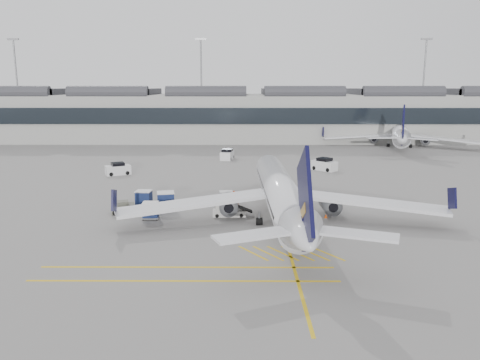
{
  "coord_description": "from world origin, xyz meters",
  "views": [
    {
      "loc": [
        6.13,
        -43.0,
        13.48
      ],
      "look_at": [
        5.89,
        3.11,
        4.0
      ],
      "focal_mm": 35.0,
      "sensor_mm": 36.0,
      "label": 1
    }
  ],
  "objects_px": {
    "ramp_agent_a": "(234,198)",
    "belt_loader": "(228,211)",
    "pushback_tug": "(123,208)",
    "baggage_cart_a": "(226,198)",
    "ramp_agent_b": "(236,202)",
    "airliner_main": "(281,193)"
  },
  "relations": [
    {
      "from": "belt_loader",
      "to": "ramp_agent_b",
      "type": "height_order",
      "value": "belt_loader"
    },
    {
      "from": "baggage_cart_a",
      "to": "ramp_agent_a",
      "type": "height_order",
      "value": "baggage_cart_a"
    },
    {
      "from": "ramp_agent_a",
      "to": "ramp_agent_b",
      "type": "height_order",
      "value": "ramp_agent_a"
    },
    {
      "from": "airliner_main",
      "to": "ramp_agent_b",
      "type": "bearing_deg",
      "value": 134.0
    },
    {
      "from": "baggage_cart_a",
      "to": "belt_loader",
      "type": "bearing_deg",
      "value": -90.38
    },
    {
      "from": "baggage_cart_a",
      "to": "ramp_agent_b",
      "type": "xyz_separation_m",
      "value": [
        1.15,
        -1.25,
        -0.1
      ]
    },
    {
      "from": "belt_loader",
      "to": "ramp_agent_a",
      "type": "height_order",
      "value": "belt_loader"
    },
    {
      "from": "belt_loader",
      "to": "ramp_agent_b",
      "type": "distance_m",
      "value": 3.05
    },
    {
      "from": "airliner_main",
      "to": "baggage_cart_a",
      "type": "relative_size",
      "value": 21.2
    },
    {
      "from": "baggage_cart_a",
      "to": "ramp_agent_b",
      "type": "distance_m",
      "value": 1.7
    },
    {
      "from": "pushback_tug",
      "to": "ramp_agent_b",
      "type": "bearing_deg",
      "value": -6.78
    },
    {
      "from": "pushback_tug",
      "to": "ramp_agent_a",
      "type": "bearing_deg",
      "value": 0.79
    },
    {
      "from": "airliner_main",
      "to": "ramp_agent_a",
      "type": "relative_size",
      "value": 21.85
    },
    {
      "from": "ramp_agent_a",
      "to": "pushback_tug",
      "type": "xyz_separation_m",
      "value": [
        -11.78,
        -3.58,
        -0.22
      ]
    },
    {
      "from": "airliner_main",
      "to": "baggage_cart_a",
      "type": "xyz_separation_m",
      "value": [
        -5.68,
        5.67,
        -1.9
      ]
    },
    {
      "from": "airliner_main",
      "to": "ramp_agent_b",
      "type": "distance_m",
      "value": 6.64
    },
    {
      "from": "airliner_main",
      "to": "pushback_tug",
      "type": "bearing_deg",
      "value": 169.81
    },
    {
      "from": "airliner_main",
      "to": "belt_loader",
      "type": "bearing_deg",
      "value": 162.66
    },
    {
      "from": "airliner_main",
      "to": "belt_loader",
      "type": "xyz_separation_m",
      "value": [
        -5.32,
        1.48,
        -2.29
      ]
    },
    {
      "from": "ramp_agent_a",
      "to": "baggage_cart_a",
      "type": "bearing_deg",
      "value": 150.14
    },
    {
      "from": "ramp_agent_a",
      "to": "belt_loader",
      "type": "bearing_deg",
      "value": -148.06
    },
    {
      "from": "belt_loader",
      "to": "ramp_agent_a",
      "type": "relative_size",
      "value": 2.55
    }
  ]
}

